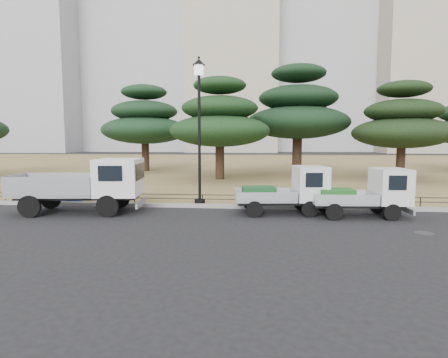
# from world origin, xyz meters

# --- Properties ---
(ground) EXTENTS (220.00, 220.00, 0.00)m
(ground) POSITION_xyz_m (0.00, 0.00, 0.00)
(ground) COLOR black
(lawn) EXTENTS (120.00, 56.00, 0.15)m
(lawn) POSITION_xyz_m (0.00, 30.60, 0.07)
(lawn) COLOR olive
(lawn) RESTS_ON ground
(curb) EXTENTS (120.00, 0.25, 0.16)m
(curb) POSITION_xyz_m (0.00, 2.60, 0.08)
(curb) COLOR gray
(curb) RESTS_ON ground
(truck_large) EXTENTS (5.08, 2.48, 2.13)m
(truck_large) POSITION_xyz_m (-5.38, 1.09, 1.19)
(truck_large) COLOR black
(truck_large) RESTS_ON ground
(truck_kei_front) EXTENTS (3.66, 1.88, 1.86)m
(truck_kei_front) POSITION_xyz_m (2.55, 1.59, 0.93)
(truck_kei_front) COLOR black
(truck_kei_front) RESTS_ON ground
(truck_kei_rear) EXTENTS (3.55, 1.69, 1.82)m
(truck_kei_rear) POSITION_xyz_m (5.42, 1.24, 0.91)
(truck_kei_rear) COLOR black
(truck_kei_rear) RESTS_ON ground
(street_lamp) EXTENTS (0.55, 0.55, 6.11)m
(street_lamp) POSITION_xyz_m (-1.14, 2.90, 4.28)
(street_lamp) COLOR black
(street_lamp) RESTS_ON lawn
(pipe_fence) EXTENTS (38.00, 0.04, 0.40)m
(pipe_fence) POSITION_xyz_m (0.00, 2.75, 0.44)
(pipe_fence) COLOR black
(pipe_fence) RESTS_ON lawn
(tarp_pile) EXTENTS (1.51, 1.17, 0.94)m
(tarp_pile) POSITION_xyz_m (-7.14, 3.32, 0.52)
(tarp_pile) COLOR #1738B3
(tarp_pile) RESTS_ON lawn
(manhole) EXTENTS (0.60, 0.60, 0.01)m
(manhole) POSITION_xyz_m (6.50, -1.20, 0.01)
(manhole) COLOR #2D2D30
(manhole) RESTS_ON ground
(pine_west_near) EXTENTS (7.56, 7.56, 7.56)m
(pine_west_near) POSITION_xyz_m (-8.60, 19.54, 4.51)
(pine_west_near) COLOR black
(pine_west_near) RESTS_ON lawn
(pine_center_left) EXTENTS (6.94, 6.94, 7.06)m
(pine_center_left) POSITION_xyz_m (-1.29, 13.04, 4.22)
(pine_center_left) COLOR black
(pine_center_left) RESTS_ON lawn
(pine_center_right) EXTENTS (8.10, 8.10, 8.59)m
(pine_center_right) POSITION_xyz_m (4.48, 17.21, 5.13)
(pine_center_right) COLOR black
(pine_center_right) RESTS_ON lawn
(pine_east_near) EXTENTS (6.70, 6.70, 6.76)m
(pine_east_near) POSITION_xyz_m (11.26, 13.96, 4.05)
(pine_east_near) COLOR black
(pine_east_near) RESTS_ON lawn
(tower_far_west) EXTENTS (24.00, 20.00, 65.00)m
(tower_far_west) POSITION_xyz_m (-55.00, 80.00, 32.50)
(tower_far_west) COLOR #A0A0A5
(tower_far_west) RESTS_ON ground
(tower_center_left) EXTENTS (22.00, 20.00, 55.00)m
(tower_center_left) POSITION_xyz_m (-5.00, 85.00, 27.50)
(tower_center_left) COLOR #AAA08C
(tower_center_left) RESTS_ON ground
(tower_center_right) EXTENTS (26.00, 24.00, 80.00)m
(tower_center_right) POSITION_xyz_m (18.00, 95.00, 40.00)
(tower_center_right) COLOR #A0A0A5
(tower_center_right) RESTS_ON ground
(tower_east) EXTENTS (20.00, 18.00, 48.00)m
(tower_east) POSITION_xyz_m (40.00, 82.00, 24.00)
(tower_east) COLOR #AAA08C
(tower_east) RESTS_ON ground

